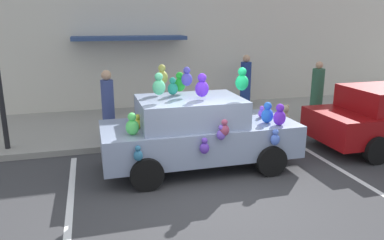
# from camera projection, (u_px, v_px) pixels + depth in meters

# --- Properties ---
(ground_plane) EXTENTS (60.00, 60.00, 0.00)m
(ground_plane) POSITION_uv_depth(u_px,v_px,m) (214.00, 199.00, 6.69)
(ground_plane) COLOR #38383A
(sidewalk) EXTENTS (24.00, 4.00, 0.15)m
(sidewalk) POSITION_uv_depth(u_px,v_px,m) (162.00, 123.00, 11.32)
(sidewalk) COLOR gray
(sidewalk) RESTS_ON ground
(storefront_building) EXTENTS (24.00, 1.25, 6.40)m
(storefront_building) POSITION_uv_depth(u_px,v_px,m) (147.00, 17.00, 12.50)
(storefront_building) COLOR beige
(storefront_building) RESTS_ON ground
(parking_stripe_front) EXTENTS (0.12, 3.60, 0.01)m
(parking_stripe_front) POSITION_uv_depth(u_px,v_px,m) (328.00, 162.00, 8.41)
(parking_stripe_front) COLOR silver
(parking_stripe_front) RESTS_ON ground
(parking_stripe_rear) EXTENTS (0.12, 3.60, 0.01)m
(parking_stripe_rear) POSITION_uv_depth(u_px,v_px,m) (71.00, 191.00, 6.98)
(parking_stripe_rear) COLOR silver
(parking_stripe_rear) RESTS_ON ground
(plush_covered_car) EXTENTS (4.14, 1.98, 2.21)m
(plush_covered_car) POSITION_uv_depth(u_px,v_px,m) (197.00, 131.00, 7.95)
(plush_covered_car) COLOR #818FAC
(plush_covered_car) RESTS_ON ground
(teddy_bear_on_sidewalk) EXTENTS (0.33, 0.28, 0.63)m
(teddy_bear_on_sidewalk) POSITION_uv_depth(u_px,v_px,m) (284.00, 116.00, 10.65)
(teddy_bear_on_sidewalk) COLOR beige
(teddy_bear_on_sidewalk) RESTS_ON sidewalk
(pedestrian_near_shopfront) EXTENTS (0.31, 0.31, 1.78)m
(pedestrian_near_shopfront) POSITION_uv_depth(u_px,v_px,m) (108.00, 107.00, 9.29)
(pedestrian_near_shopfront) COLOR #3D4A88
(pedestrian_near_shopfront) RESTS_ON sidewalk
(pedestrian_walking_past) EXTENTS (0.37, 0.37, 1.75)m
(pedestrian_walking_past) POSITION_uv_depth(u_px,v_px,m) (317.00, 92.00, 11.47)
(pedestrian_walking_past) COLOR #316146
(pedestrian_walking_past) RESTS_ON sidewalk
(pedestrian_by_lamp) EXTENTS (0.36, 0.36, 1.81)m
(pedestrian_by_lamp) POSITION_uv_depth(u_px,v_px,m) (246.00, 83.00, 12.94)
(pedestrian_by_lamp) COLOR navy
(pedestrian_by_lamp) RESTS_ON sidewalk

